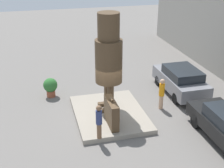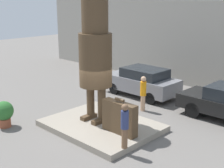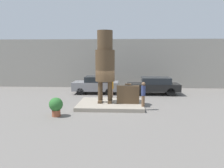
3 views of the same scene
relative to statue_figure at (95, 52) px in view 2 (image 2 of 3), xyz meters
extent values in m
plane|color=slate|center=(0.39, -0.07, -3.14)|extent=(60.00, 60.00, 0.00)
cube|color=gray|center=(0.39, -0.07, -3.02)|extent=(4.48, 3.47, 0.24)
cube|color=gray|center=(0.39, 8.46, -0.58)|extent=(28.00, 0.60, 5.14)
cube|color=#4C3823|center=(-0.34, -0.11, -2.82)|extent=(0.26, 0.77, 0.17)
cube|color=#4C3823|center=(0.34, -0.11, -2.82)|extent=(0.26, 0.77, 0.17)
cylinder|color=#4C3823|center=(-0.34, 0.00, -2.06)|extent=(0.34, 0.34, 1.34)
cylinder|color=#4C3823|center=(0.34, 0.00, -2.06)|extent=(0.34, 0.34, 1.34)
cylinder|color=#4C3823|center=(0.00, 0.00, -0.31)|extent=(1.34, 1.34, 2.16)
cylinder|color=#4C3823|center=(0.00, 0.00, 1.41)|extent=(1.06, 1.06, 1.29)
cube|color=#4C3823|center=(1.59, -0.27, -2.28)|extent=(1.53, 0.36, 1.24)
cylinder|color=#4C3823|center=(1.59, -0.27, -1.57)|extent=(0.42, 0.11, 0.11)
cylinder|color=brown|center=(2.57, -1.07, -2.54)|extent=(0.21, 0.21, 0.72)
cylinder|color=navy|center=(2.57, -1.07, -1.86)|extent=(0.27, 0.27, 0.64)
sphere|color=brown|center=(2.57, -1.07, -1.42)|extent=(0.24, 0.24, 0.24)
cube|color=gray|center=(-1.27, 4.62, -2.44)|extent=(4.12, 1.85, 0.77)
cube|color=#1E2328|center=(-1.07, 4.62, -1.81)|extent=(2.27, 1.66, 0.50)
cylinder|color=black|center=(-2.55, 3.79, -2.83)|extent=(0.63, 0.18, 0.63)
cylinder|color=black|center=(-2.55, 5.45, -2.83)|extent=(0.63, 0.18, 0.63)
cylinder|color=black|center=(0.00, 3.79, -2.83)|extent=(0.63, 0.18, 0.63)
cylinder|color=black|center=(0.00, 5.45, -2.83)|extent=(0.63, 0.18, 0.63)
cylinder|color=black|center=(2.49, 3.64, -2.79)|extent=(0.72, 0.18, 0.72)
cylinder|color=black|center=(2.49, 5.33, -2.79)|extent=(0.72, 0.18, 0.72)
cylinder|color=brown|center=(-2.65, -2.79, -2.96)|extent=(0.49, 0.49, 0.37)
sphere|color=#2D6B2D|center=(-2.65, -2.79, -2.43)|extent=(0.81, 0.81, 0.81)
cylinder|color=tan|center=(0.30, 2.78, -2.76)|extent=(0.22, 0.22, 0.77)
cylinder|color=orange|center=(0.30, 2.78, -2.04)|extent=(0.29, 0.29, 0.68)
sphere|color=tan|center=(0.30, 2.78, -1.57)|extent=(0.26, 0.26, 0.26)
camera|label=1|loc=(13.92, -3.43, 4.86)|focal=50.00mm
camera|label=2|loc=(9.08, -8.42, 2.09)|focal=50.00mm
camera|label=3|loc=(1.34, -15.03, 0.54)|focal=35.00mm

